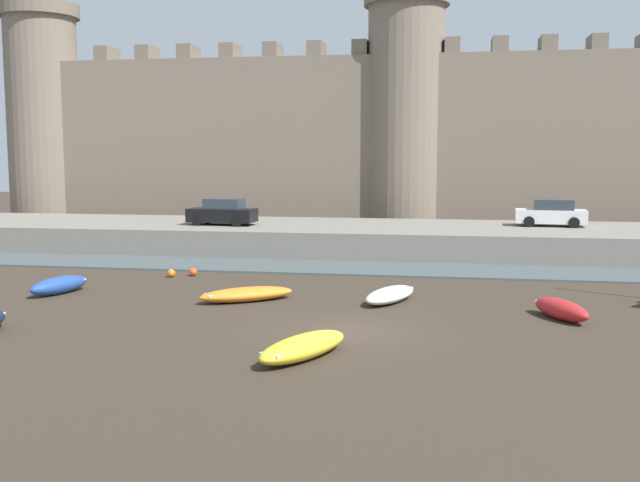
# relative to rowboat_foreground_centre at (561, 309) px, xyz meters

# --- Properties ---
(ground_plane) EXTENTS (160.00, 160.00, 0.00)m
(ground_plane) POSITION_rel_rowboat_foreground_centre_xyz_m (-7.28, -3.09, -0.38)
(ground_plane) COLOR #382D23
(water_channel) EXTENTS (80.00, 4.50, 0.10)m
(water_channel) POSITION_rel_rowboat_foreground_centre_xyz_m (-7.28, 10.36, -0.33)
(water_channel) COLOR #47565B
(water_channel) RESTS_ON ground
(quay_road) EXTENTS (69.68, 10.00, 1.57)m
(quay_road) POSITION_rel_rowboat_foreground_centre_xyz_m (-7.28, 17.61, 0.41)
(quay_road) COLOR slate
(quay_road) RESTS_ON ground
(castle) EXTENTS (63.89, 6.21, 20.50)m
(castle) POSITION_rel_rowboat_foreground_centre_xyz_m (-7.28, 28.45, 7.22)
(castle) COLOR #7A6B5B
(castle) RESTS_ON ground
(rowboat_foreground_centre) EXTENTS (2.16, 2.94, 0.73)m
(rowboat_foreground_centre) POSITION_rel_rowboat_foreground_centre_xyz_m (0.00, 0.00, 0.00)
(rowboat_foreground_centre) COLOR red
(rowboat_foreground_centre) RESTS_ON ground
(rowboat_foreground_left) EXTENTS (1.80, 3.16, 0.74)m
(rowboat_foreground_left) POSITION_rel_rowboat_foreground_centre_xyz_m (-20.32, 1.51, 0.01)
(rowboat_foreground_left) COLOR #234793
(rowboat_foreground_left) RESTS_ON ground
(rowboat_midflat_right) EXTENTS (2.47, 3.76, 0.57)m
(rowboat_midflat_right) POSITION_rel_rowboat_foreground_centre_xyz_m (-6.32, 2.17, -0.08)
(rowboat_midflat_right) COLOR silver
(rowboat_midflat_right) RESTS_ON ground
(rowboat_midflat_left) EXTENTS (2.76, 3.90, 0.68)m
(rowboat_midflat_left) POSITION_rel_rowboat_foreground_centre_xyz_m (-8.18, -6.60, -0.02)
(rowboat_midflat_left) COLOR yellow
(rowboat_midflat_left) RESTS_ON ground
(rowboat_near_channel_right) EXTENTS (3.93, 3.19, 0.57)m
(rowboat_near_channel_right) POSITION_rel_rowboat_foreground_centre_xyz_m (-12.04, 1.28, -0.08)
(rowboat_near_channel_right) COLOR orange
(rowboat_near_channel_right) RESTS_ON ground
(mooring_buoy_off_centre) EXTENTS (0.39, 0.39, 0.39)m
(mooring_buoy_off_centre) POSITION_rel_rowboat_foreground_centre_xyz_m (-16.24, 6.85, -0.18)
(mooring_buoy_off_centre) COLOR #E04C1E
(mooring_buoy_off_centre) RESTS_ON ground
(mooring_buoy_near_channel) EXTENTS (0.39, 0.39, 0.39)m
(mooring_buoy_near_channel) POSITION_rel_rowboat_foreground_centre_xyz_m (-17.17, 6.35, -0.18)
(mooring_buoy_near_channel) COLOR orange
(mooring_buoy_near_channel) RESTS_ON ground
(car_quay_centre_east) EXTENTS (4.21, 2.09, 1.62)m
(car_quay_centre_east) POSITION_rel_rowboat_foreground_centre_xyz_m (-17.63, 16.36, 1.97)
(car_quay_centre_east) COLOR black
(car_quay_centre_east) RESTS_ON quay_road
(car_quay_east) EXTENTS (4.21, 2.09, 1.62)m
(car_quay_east) POSITION_rel_rowboat_foreground_centre_xyz_m (2.06, 18.88, 1.97)
(car_quay_east) COLOR silver
(car_quay_east) RESTS_ON quay_road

